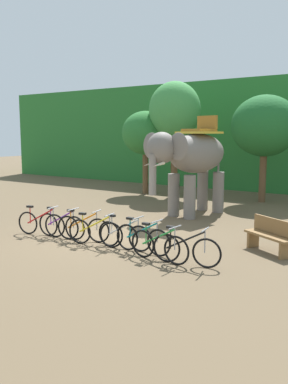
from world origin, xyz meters
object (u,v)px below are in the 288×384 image
tree_center_left (265,126)px  bike_white (124,235)px  bike_red (41,223)px  bike_green (159,246)px  bike_teal (142,239)px  wooden_bench (271,234)px  bike_orange (83,228)px  tree_center_right (145,134)px  bike_purple (61,225)px  elephant (192,157)px  bike_yellow (95,232)px  tree_right (175,111)px  bike_black (186,249)px

tree_center_left → bike_white: (-0.62, -9.72, -3.03)m
bike_red → bike_green: 4.31m
bike_red → bike_teal: (3.59, 0.18, 0.00)m
tree_center_left → wooden_bench: bearing=-70.7°
bike_red → bike_orange: (1.48, 0.24, 0.00)m
tree_center_right → bike_teal: bearing=-56.8°
bike_teal → bike_green: 0.78m
tree_center_right → wooden_bench: tree_center_right is taller
bike_purple → bike_orange: bearing=6.0°
elephant → bike_yellow: elephant is taller
tree_center_right → tree_right: size_ratio=0.76×
bike_green → tree_center_right: bearing=125.3°
bike_purple → tree_right: bearing=98.5°
tree_center_right → tree_right: tree_right is taller
bike_yellow → bike_black: bearing=-2.2°
bike_teal → bike_orange: bearing=178.4°
bike_orange → bike_white: (1.48, -0.00, 0.00)m
bike_black → bike_purple: bearing=177.2°
bike_purple → bike_black: 4.30m
tree_right → bike_white: (3.64, -9.10, -3.79)m
tree_center_right → bike_white: (5.25, -8.94, -2.72)m
bike_red → bike_black: size_ratio=0.99×
bike_purple → bike_white: (2.26, 0.08, 0.00)m
bike_purple → bike_orange: same height
bike_purple → bike_teal: (2.90, 0.03, 0.00)m
tree_right → bike_purple: size_ratio=3.29×
bike_yellow → bike_teal: same height
bike_teal → bike_yellow: bearing=-175.2°
bike_red → bike_purple: size_ratio=0.99×
tree_center_left → elephant: 4.89m
tree_center_left → bike_white: bearing=-93.7°
bike_white → bike_green: bearing=-16.0°
wooden_bench → bike_teal: bearing=-144.8°
elephant → bike_white: (0.66, -5.17, -1.82)m
bike_yellow → wooden_bench: bearing=25.9°
tree_right → bike_black: (5.67, -9.40, -3.79)m
tree_center_left → elephant: size_ratio=1.13×
bike_red → tree_center_right: bearing=104.0°
bike_green → bike_orange: bearing=172.2°
bike_green → wooden_bench: (2.03, 2.26, 0.09)m
bike_orange → bike_green: size_ratio=0.98×
bike_teal → wooden_bench: size_ratio=1.14×
bike_white → wooden_bench: bearing=29.0°
tree_center_right → bike_teal: 11.09m
bike_white → bike_black: size_ratio=1.01×
bike_yellow → bike_green: 2.21m
bike_white → bike_green: (1.34, -0.39, 0.00)m
tree_center_right → bike_red: bearing=-76.0°
bike_purple → bike_orange: 0.79m
bike_teal → wooden_bench: 3.35m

